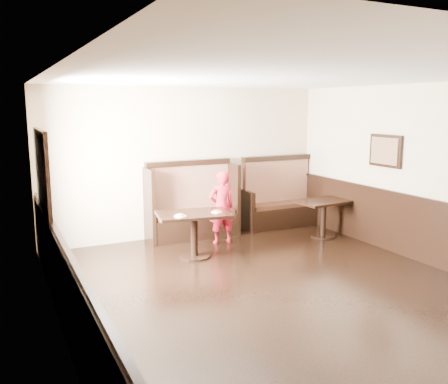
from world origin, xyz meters
TOP-DOWN VIEW (x-y plane):
  - ground at (0.00, 0.00)m, footprint 7.00×7.00m
  - room_shell at (-0.30, 0.28)m, footprint 7.00×7.00m
  - booth_main at (0.00, 3.30)m, footprint 1.75×0.72m
  - booth_neighbor at (1.95, 3.29)m, footprint 1.65×0.72m
  - table_main at (-0.44, 2.12)m, footprint 1.28×0.92m
  - table_neighbor at (2.24, 2.20)m, footprint 1.06×0.74m
  - child at (0.33, 2.67)m, footprint 0.50×0.35m
  - pizza_plate_left at (-0.72, 1.98)m, footprint 0.20×0.20m
  - pizza_plate_right at (-0.09, 2.00)m, footprint 0.18×0.18m

SIDE VIEW (x-z plane):
  - ground at x=0.00m, z-range 0.00..0.00m
  - booth_neighbor at x=1.95m, z-range -0.24..1.21m
  - booth_main at x=0.00m, z-range -0.20..1.25m
  - table_neighbor at x=2.24m, z-range 0.17..0.88m
  - table_main at x=-0.44m, z-range 0.20..0.95m
  - child at x=0.33m, z-range 0.00..1.32m
  - room_shell at x=-0.30m, z-range -2.83..4.17m
  - pizza_plate_right at x=-0.09m, z-range 0.74..0.78m
  - pizza_plate_left at x=-0.72m, z-range 0.74..0.78m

